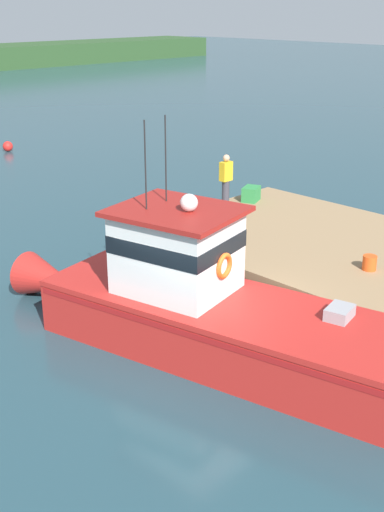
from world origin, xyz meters
TOP-DOWN VIEW (x-y plane):
  - ground_plane at (0.00, 0.00)m, footprint 200.00×200.00m
  - dock at (4.80, 0.00)m, footprint 6.00×9.00m
  - main_fishing_boat at (0.08, -0.04)m, footprint 4.20×9.96m
  - crate_stack_mid_dock at (6.16, 3.84)m, footprint 0.72×0.64m
  - bait_bucket at (3.83, -1.69)m, footprint 0.32×0.32m
  - deckhand_by_the_boat at (4.99, 3.83)m, footprint 0.36×0.22m
  - mooring_buoy_spare_mooring at (7.37, 20.68)m, footprint 0.50×0.50m

SIDE VIEW (x-z plane):
  - ground_plane at x=0.00m, z-range 0.00..0.00m
  - mooring_buoy_spare_mooring at x=7.37m, z-range 0.00..0.50m
  - main_fishing_boat at x=0.08m, z-range -1.39..3.41m
  - dock at x=4.80m, z-range 0.47..1.67m
  - bait_bucket at x=3.83m, z-range 1.20..1.54m
  - crate_stack_mid_dock at x=6.16m, z-range 1.20..1.65m
  - deckhand_by_the_boat at x=4.99m, z-range 1.24..2.87m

